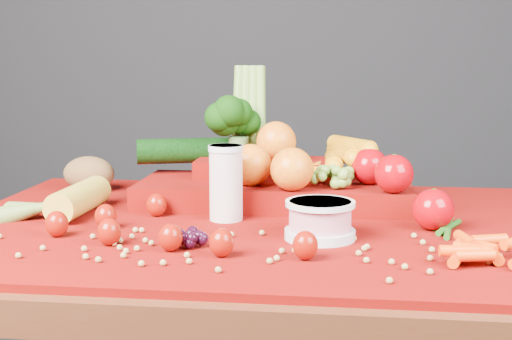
# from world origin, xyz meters

# --- Properties ---
(table) EXTENTS (1.10, 0.80, 0.75)m
(table) POSITION_xyz_m (0.00, 0.00, 0.66)
(table) COLOR #3B1B0D
(table) RESTS_ON ground
(red_cloth) EXTENTS (1.05, 0.75, 0.01)m
(red_cloth) POSITION_xyz_m (0.00, 0.00, 0.76)
(red_cloth) COLOR #6A0304
(red_cloth) RESTS_ON table
(milk_glass) EXTENTS (0.06, 0.06, 0.13)m
(milk_glass) POSITION_xyz_m (-0.05, 0.01, 0.83)
(milk_glass) COLOR beige
(milk_glass) RESTS_ON red_cloth
(yogurt_bowl) EXTENTS (0.11, 0.11, 0.06)m
(yogurt_bowl) POSITION_xyz_m (0.12, -0.10, 0.79)
(yogurt_bowl) COLOR silver
(yogurt_bowl) RESTS_ON red_cloth
(strawberry_scatter) EXTENTS (0.44, 0.28, 0.05)m
(strawberry_scatter) POSITION_xyz_m (-0.13, -0.15, 0.79)
(strawberry_scatter) COLOR #8F0700
(strawberry_scatter) RESTS_ON red_cloth
(dark_grape_cluster) EXTENTS (0.06, 0.05, 0.03)m
(dark_grape_cluster) POSITION_xyz_m (-0.08, -0.17, 0.78)
(dark_grape_cluster) COLOR black
(dark_grape_cluster) RESTS_ON red_cloth
(soybean_scatter) EXTENTS (0.84, 0.24, 0.01)m
(soybean_scatter) POSITION_xyz_m (0.00, -0.20, 0.77)
(soybean_scatter) COLOR #A98F49
(soybean_scatter) RESTS_ON red_cloth
(corn_ear) EXTENTS (0.19, 0.23, 0.06)m
(corn_ear) POSITION_xyz_m (-0.36, -0.01, 0.78)
(corn_ear) COLOR gold
(corn_ear) RESTS_ON red_cloth
(potato) EXTENTS (0.11, 0.08, 0.07)m
(potato) POSITION_xyz_m (-0.38, 0.24, 0.80)
(potato) COLOR brown
(potato) RESTS_ON red_cloth
(baby_carrot_pile) EXTENTS (0.17, 0.17, 0.03)m
(baby_carrot_pile) POSITION_xyz_m (0.35, -0.18, 0.78)
(baby_carrot_pile) COLOR #E13E07
(baby_carrot_pile) RESTS_ON red_cloth
(green_bean_pile) EXTENTS (0.14, 0.12, 0.01)m
(green_bean_pile) POSITION_xyz_m (0.33, -0.01, 0.77)
(green_bean_pile) COLOR #1D5714
(green_bean_pile) RESTS_ON red_cloth
(produce_mound) EXTENTS (0.61, 0.36, 0.27)m
(produce_mound) POSITION_xyz_m (0.03, 0.16, 0.82)
(produce_mound) COLOR #6A0304
(produce_mound) RESTS_ON red_cloth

